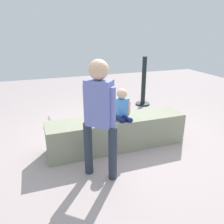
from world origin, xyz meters
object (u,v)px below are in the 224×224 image
object	(u,v)px
gift_bag	(118,117)
handbag_black_leather	(77,132)
adult_standing	(99,111)
cake_plate	(102,117)
child_seated	(122,106)
water_bottle_near_gift	(114,126)
cake_box_white	(85,125)
water_bottle_far_side	(49,120)
party_cup_red	(129,117)

from	to	relation	value
gift_bag	handbag_black_leather	world-z (taller)	gift_bag
adult_standing	gift_bag	bearing A→B (deg)	61.28
cake_plate	gift_bag	distance (m)	1.07
cake_plate	handbag_black_leather	size ratio (longest dim) A/B	0.70
cake_plate	child_seated	bearing A→B (deg)	-22.91
child_seated	water_bottle_near_gift	world-z (taller)	child_seated
child_seated	gift_bag	distance (m)	1.14
adult_standing	gift_bag	xyz separation A→B (m)	(0.85, 1.56, -0.78)
cake_box_white	handbag_black_leather	size ratio (longest dim) A/B	1.03
water_bottle_far_side	cake_box_white	xyz separation A→B (m)	(0.65, -0.41, -0.04)
child_seated	cake_box_white	bearing A→B (deg)	112.32
water_bottle_far_side	water_bottle_near_gift	bearing A→B (deg)	-33.11
child_seated	adult_standing	distance (m)	0.86
child_seated	water_bottle_near_gift	xyz separation A→B (m)	(0.10, 0.64, -0.63)
water_bottle_near_gift	child_seated	bearing A→B (deg)	-99.26
child_seated	adult_standing	bearing A→B (deg)	-131.11
party_cup_red	gift_bag	bearing A→B (deg)	-153.32
cake_plate	handbag_black_leather	distance (m)	0.74
gift_bag	water_bottle_far_side	size ratio (longest dim) A/B	1.65
gift_bag	cake_box_white	world-z (taller)	gift_bag
cake_plate	gift_bag	size ratio (longest dim) A/B	0.66
child_seated	party_cup_red	distance (m)	1.42
party_cup_red	handbag_black_leather	size ratio (longest dim) A/B	0.34
adult_standing	water_bottle_far_side	xyz separation A→B (m)	(-0.50, 2.02, -0.84)
cake_box_white	water_bottle_near_gift	bearing A→B (deg)	-33.94
adult_standing	gift_bag	world-z (taller)	adult_standing
water_bottle_far_side	cake_box_white	world-z (taller)	water_bottle_far_side
water_bottle_near_gift	cake_box_white	bearing A→B (deg)	146.06
cake_plate	gift_bag	world-z (taller)	cake_plate
gift_bag	party_cup_red	bearing A→B (deg)	26.68
cake_box_white	handbag_black_leather	world-z (taller)	handbag_black_leather
water_bottle_far_side	handbag_black_leather	world-z (taller)	handbag_black_leather
water_bottle_near_gift	party_cup_red	bearing A→B (deg)	41.20
cake_plate	gift_bag	bearing A→B (deg)	53.72
gift_bag	handbag_black_leather	bearing A→B (deg)	-161.28
cake_plate	handbag_black_leather	world-z (taller)	cake_plate
adult_standing	water_bottle_far_side	distance (m)	2.24
child_seated	adult_standing	world-z (taller)	adult_standing
handbag_black_leather	gift_bag	bearing A→B (deg)	18.72
child_seated	adult_standing	size ratio (longest dim) A/B	0.31
party_cup_red	water_bottle_near_gift	bearing A→B (deg)	-138.80
cake_box_white	party_cup_red	bearing A→B (deg)	6.06
child_seated	water_bottle_far_side	size ratio (longest dim) A/B	2.35
child_seated	handbag_black_leather	size ratio (longest dim) A/B	1.51
cake_plate	water_bottle_near_gift	size ratio (longest dim) A/B	1.02
water_bottle_far_side	party_cup_red	xyz separation A→B (m)	(1.66, -0.31, -0.04)
child_seated	gift_bag	size ratio (longest dim) A/B	1.42
handbag_black_leather	adult_standing	bearing A→B (deg)	-86.55
cake_plate	party_cup_red	bearing A→B (deg)	46.83
cake_plate	water_bottle_far_side	distance (m)	1.54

